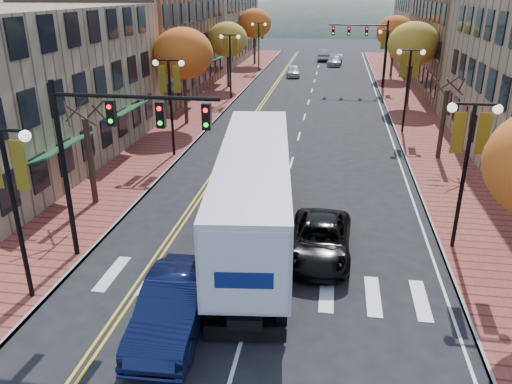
% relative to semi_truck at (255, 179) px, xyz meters
% --- Properties ---
extents(ground, '(200.00, 200.00, 0.00)m').
position_rel_semi_truck_xyz_m(ground, '(0.75, -6.46, -2.40)').
color(ground, black).
rests_on(ground, ground).
extents(sidewalk_left, '(4.00, 85.00, 0.15)m').
position_rel_semi_truck_xyz_m(sidewalk_left, '(-8.25, 26.04, -2.32)').
color(sidewalk_left, brown).
rests_on(sidewalk_left, ground).
extents(sidewalk_right, '(4.00, 85.00, 0.15)m').
position_rel_semi_truck_xyz_m(sidewalk_right, '(9.75, 26.04, -2.32)').
color(sidewalk_right, brown).
rests_on(sidewalk_right, ground).
extents(building_left_mid, '(12.00, 24.00, 11.00)m').
position_rel_semi_truck_xyz_m(building_left_mid, '(-16.25, 29.54, 3.10)').
color(building_left_mid, brown).
rests_on(building_left_mid, ground).
extents(building_left_far, '(12.00, 26.00, 9.50)m').
position_rel_semi_truck_xyz_m(building_left_far, '(-16.25, 54.54, 2.35)').
color(building_left_far, '#9E8966').
rests_on(building_left_far, ground).
extents(building_right_mid, '(15.00, 24.00, 10.00)m').
position_rel_semi_truck_xyz_m(building_right_mid, '(19.25, 35.54, 2.60)').
color(building_right_mid, brown).
rests_on(building_right_mid, ground).
extents(building_right_far, '(15.00, 20.00, 11.00)m').
position_rel_semi_truck_xyz_m(building_right_far, '(19.25, 57.54, 3.10)').
color(building_right_far, '#9E8966').
rests_on(building_right_far, ground).
extents(tree_left_a, '(0.28, 0.28, 4.20)m').
position_rel_semi_truck_xyz_m(tree_left_a, '(-8.25, 1.54, -0.15)').
color(tree_left_a, '#382619').
rests_on(tree_left_a, sidewalk_left).
extents(tree_left_b, '(4.48, 4.48, 7.21)m').
position_rel_semi_truck_xyz_m(tree_left_b, '(-8.25, 17.54, 3.05)').
color(tree_left_b, '#382619').
rests_on(tree_left_b, sidewalk_left).
extents(tree_left_c, '(4.16, 4.16, 6.69)m').
position_rel_semi_truck_xyz_m(tree_left_c, '(-8.25, 33.54, 2.66)').
color(tree_left_c, '#382619').
rests_on(tree_left_c, sidewalk_left).
extents(tree_left_d, '(4.61, 4.61, 7.42)m').
position_rel_semi_truck_xyz_m(tree_left_d, '(-8.25, 51.54, 3.20)').
color(tree_left_d, '#382619').
rests_on(tree_left_d, sidewalk_left).
extents(tree_right_b, '(0.28, 0.28, 4.20)m').
position_rel_semi_truck_xyz_m(tree_right_b, '(9.75, 11.54, -0.15)').
color(tree_right_b, '#382619').
rests_on(tree_right_b, sidewalk_right).
extents(tree_right_c, '(4.48, 4.48, 7.21)m').
position_rel_semi_truck_xyz_m(tree_right_c, '(9.75, 27.54, 3.05)').
color(tree_right_c, '#382619').
rests_on(tree_right_c, sidewalk_right).
extents(tree_right_d, '(4.35, 4.35, 7.00)m').
position_rel_semi_truck_xyz_m(tree_right_d, '(9.75, 43.54, 2.89)').
color(tree_right_d, '#382619').
rests_on(tree_right_d, sidewalk_right).
extents(lamp_left_a, '(1.96, 0.36, 6.05)m').
position_rel_semi_truck_xyz_m(lamp_left_a, '(-6.75, -6.46, 1.89)').
color(lamp_left_a, black).
rests_on(lamp_left_a, ground).
extents(lamp_left_b, '(1.96, 0.36, 6.05)m').
position_rel_semi_truck_xyz_m(lamp_left_b, '(-6.75, 9.54, 1.89)').
color(lamp_left_b, black).
rests_on(lamp_left_b, ground).
extents(lamp_left_c, '(1.96, 0.36, 6.05)m').
position_rel_semi_truck_xyz_m(lamp_left_c, '(-6.75, 27.54, 1.89)').
color(lamp_left_c, black).
rests_on(lamp_left_c, ground).
extents(lamp_left_d, '(1.96, 0.36, 6.05)m').
position_rel_semi_truck_xyz_m(lamp_left_d, '(-6.75, 45.54, 1.89)').
color(lamp_left_d, black).
rests_on(lamp_left_d, ground).
extents(lamp_right_a, '(1.96, 0.36, 6.05)m').
position_rel_semi_truck_xyz_m(lamp_right_a, '(8.25, -0.46, 1.89)').
color(lamp_right_a, black).
rests_on(lamp_right_a, ground).
extents(lamp_right_b, '(1.96, 0.36, 6.05)m').
position_rel_semi_truck_xyz_m(lamp_right_b, '(8.25, 17.54, 1.89)').
color(lamp_right_b, black).
rests_on(lamp_right_b, ground).
extents(lamp_right_c, '(1.96, 0.36, 6.05)m').
position_rel_semi_truck_xyz_m(lamp_right_c, '(8.25, 35.54, 1.89)').
color(lamp_right_c, black).
rests_on(lamp_right_c, ground).
extents(traffic_mast_near, '(6.10, 0.35, 7.00)m').
position_rel_semi_truck_xyz_m(traffic_mast_near, '(-4.72, -3.47, 2.52)').
color(traffic_mast_near, black).
rests_on(traffic_mast_near, ground).
extents(traffic_mast_far, '(6.10, 0.34, 7.00)m').
position_rel_semi_truck_xyz_m(traffic_mast_far, '(6.23, 35.53, 2.52)').
color(traffic_mast_far, black).
rests_on(traffic_mast_far, ground).
extents(semi_truck, '(4.52, 16.62, 4.11)m').
position_rel_semi_truck_xyz_m(semi_truck, '(0.00, 0.00, 0.00)').
color(semi_truck, black).
rests_on(semi_truck, ground).
extents(navy_sedan, '(2.04, 5.31, 1.73)m').
position_rel_semi_truck_xyz_m(navy_sedan, '(-1.39, -7.26, -1.54)').
color(navy_sedan, '#0E1438').
rests_on(navy_sedan, ground).
extents(black_suv, '(2.47, 5.20, 1.43)m').
position_rel_semi_truck_xyz_m(black_suv, '(2.90, -1.89, -1.68)').
color(black_suv, black).
rests_on(black_suv, ground).
extents(car_far_white, '(1.98, 4.04, 1.33)m').
position_rel_semi_truck_xyz_m(car_far_white, '(-2.00, 42.36, -1.74)').
color(car_far_white, silver).
rests_on(car_far_white, ground).
extents(car_far_silver, '(2.22, 4.72, 1.33)m').
position_rel_semi_truck_xyz_m(car_far_silver, '(2.95, 52.82, -1.73)').
color(car_far_silver, '#98999F').
rests_on(car_far_silver, ground).
extents(car_far_oncoming, '(1.69, 4.83, 1.59)m').
position_rel_semi_truck_xyz_m(car_far_oncoming, '(1.25, 58.08, -1.61)').
color(car_far_oncoming, '#95959C').
rests_on(car_far_oncoming, ground).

